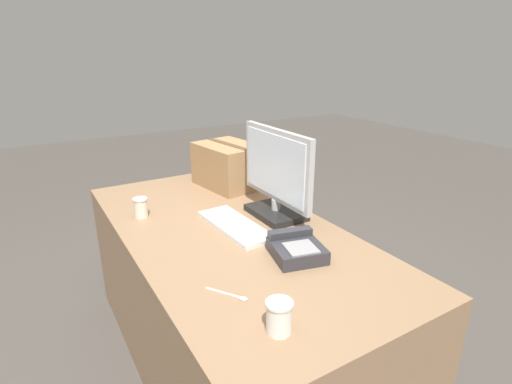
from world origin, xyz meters
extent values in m
plane|color=#47423D|center=(0.00, 0.00, 0.00)|extent=(12.00, 12.00, 0.00)
cube|color=#8C6B4C|center=(0.00, 0.00, 0.37)|extent=(1.80, 0.90, 0.74)
cube|color=black|center=(-0.02, 0.27, 0.76)|extent=(0.29, 0.20, 0.03)
cylinder|color=#B2B2B2|center=(-0.02, 0.27, 0.80)|extent=(0.04, 0.04, 0.05)
cube|color=#B2B2B2|center=(-0.02, 0.27, 1.00)|extent=(0.53, 0.03, 0.35)
cube|color=silver|center=(-0.02, 0.26, 1.00)|extent=(0.48, 0.01, 0.30)
cube|color=silver|center=(0.00, 0.03, 0.75)|extent=(0.45, 0.18, 0.02)
cube|color=silver|center=(0.00, 0.03, 0.76)|extent=(0.41, 0.15, 0.01)
cube|color=#2D2D33|center=(0.37, 0.11, 0.77)|extent=(0.24, 0.24, 0.05)
cube|color=#2D2D33|center=(0.29, 0.13, 0.81)|extent=(0.09, 0.19, 0.03)
cube|color=gray|center=(0.40, 0.11, 0.80)|extent=(0.14, 0.14, 0.01)
cylinder|color=beige|center=(-0.35, -0.30, 0.78)|extent=(0.06, 0.06, 0.09)
cylinder|color=beige|center=(-0.35, -0.30, 0.83)|extent=(0.07, 0.07, 0.01)
cylinder|color=white|center=(0.70, -0.20, 0.79)|extent=(0.08, 0.08, 0.09)
cylinder|color=white|center=(0.70, -0.20, 0.84)|extent=(0.08, 0.08, 0.01)
cube|color=silver|center=(0.44, -0.25, 0.74)|extent=(0.12, 0.08, 0.00)
ellipsoid|color=silver|center=(0.51, -0.21, 0.74)|extent=(0.04, 0.04, 0.00)
cube|color=#9E754C|center=(-0.56, 0.29, 0.87)|extent=(0.43, 0.35, 0.25)
cube|color=brown|center=(-0.56, 0.29, 0.99)|extent=(0.38, 0.10, 0.00)
camera|label=1|loc=(1.49, -0.75, 1.52)|focal=28.00mm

